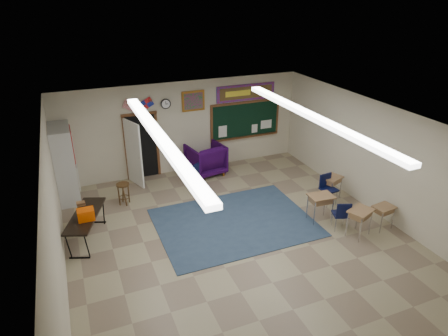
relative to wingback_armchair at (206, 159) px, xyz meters
name	(u,v)px	position (x,y,z in m)	size (l,w,h in m)	color
floor	(240,240)	(-0.55, -3.97, -0.51)	(9.00, 9.00, 0.00)	gray
back_wall	(184,127)	(-0.55, 0.53, 0.99)	(8.00, 0.04, 3.00)	beige
front_wall	(380,328)	(-0.55, -8.47, 0.99)	(8.00, 0.04, 3.00)	beige
left_wall	(55,222)	(-4.55, -3.97, 0.99)	(0.04, 9.00, 3.00)	beige
right_wall	(379,160)	(3.45, -3.97, 0.99)	(0.04, 9.00, 3.00)	beige
ceiling	(242,124)	(-0.55, -3.97, 2.49)	(8.00, 9.00, 0.04)	#BBBBB7
area_rug	(234,222)	(-0.35, -3.17, -0.50)	(4.00, 3.00, 0.02)	#2F425A
fluorescent_strips	(242,126)	(-0.55, -3.97, 2.43)	(3.86, 6.00, 0.10)	white
doorway	(139,148)	(-2.05, 0.38, 0.55)	(1.10, 0.89, 2.16)	black
chalkboard	(245,121)	(1.65, 0.49, 0.96)	(2.55, 0.14, 1.30)	#5B331A
bulletin_board	(246,92)	(1.65, 0.50, 1.94)	(2.10, 0.05, 0.55)	#B30F17
framed_art_print	(193,101)	(-0.20, 0.50, 1.84)	(0.75, 0.05, 0.65)	#9B601E
wall_clock	(166,104)	(-1.10, 0.50, 1.84)	(0.32, 0.05, 0.32)	black
wall_flags	(138,103)	(-1.95, 0.47, 1.97)	(1.16, 0.06, 0.70)	red
storage_cabinet	(65,164)	(-4.26, -0.12, 0.59)	(0.59, 1.25, 2.20)	#BAB9B5
wingback_armchair	(206,159)	(0.00, 0.00, 0.00)	(1.08, 1.11, 1.01)	#220534
student_chair_reading	(194,172)	(-0.60, -0.54, -0.15)	(0.36, 0.36, 0.72)	black
student_chair_desk_a	(341,215)	(2.03, -4.45, -0.10)	(0.41, 0.41, 0.82)	black
student_chair_desk_b	(329,190)	(2.52, -3.26, -0.07)	(0.43, 0.43, 0.87)	black
student_desk_front_left	(320,207)	(1.76, -3.92, -0.09)	(0.66, 0.51, 0.75)	brown
student_desk_front_right	(331,186)	(2.78, -3.01, -0.12)	(0.69, 0.60, 0.69)	brown
student_desk_back_left	(359,221)	(2.26, -4.87, -0.10)	(0.73, 0.64, 0.73)	brown
student_desk_back_right	(383,216)	(3.04, -4.83, -0.15)	(0.57, 0.46, 0.63)	brown
folding_table	(87,226)	(-3.97, -2.52, -0.12)	(1.14, 1.80, 0.97)	black
wooden_stool	(124,194)	(-2.85, -1.06, -0.18)	(0.36, 0.36, 0.64)	#4C3416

